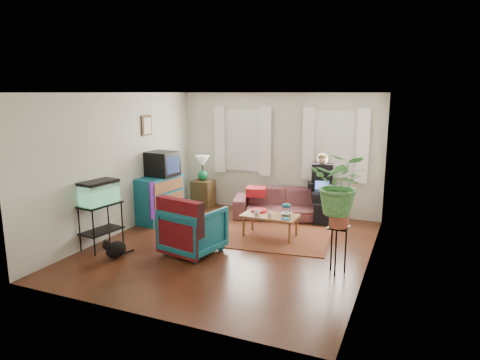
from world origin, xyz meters
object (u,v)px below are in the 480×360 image
at_px(dresser, 159,199).
at_px(coffee_table, 270,226).
at_px(sofa, 285,199).
at_px(side_table, 203,194).
at_px(aquarium_stand, 101,226).
at_px(plant_stand, 338,250).
at_px(armchair, 193,227).

relative_size(dresser, coffee_table, 1.03).
relative_size(sofa, side_table, 3.33).
height_order(sofa, aquarium_stand, sofa).
bearing_deg(coffee_table, sofa, 96.78).
distance_m(dresser, plant_stand, 4.05).
bearing_deg(sofa, coffee_table, -100.58).
xyz_separation_m(sofa, coffee_table, (0.12, -1.28, -0.20)).
xyz_separation_m(armchair, coffee_table, (0.91, 1.24, -0.22)).
distance_m(dresser, aquarium_stand, 1.74).
height_order(dresser, armchair, dresser).
bearing_deg(plant_stand, coffee_table, 141.31).
bearing_deg(armchair, sofa, -96.11).
xyz_separation_m(sofa, armchair, (-0.79, -2.51, 0.02)).
bearing_deg(sofa, plant_stand, -73.26).
height_order(side_table, armchair, armchair).
height_order(dresser, plant_stand, dresser).
height_order(side_table, aquarium_stand, aquarium_stand).
bearing_deg(plant_stand, armchair, -177.76).
distance_m(dresser, armchair, 2.01).
height_order(armchair, plant_stand, armchair).
height_order(side_table, plant_stand, plant_stand).
bearing_deg(sofa, armchair, -123.31).
height_order(aquarium_stand, armchair, armchair).
distance_m(sofa, armchair, 2.63).
distance_m(side_table, aquarium_stand, 3.03).
bearing_deg(armchair, side_table, -54.07).
height_order(armchair, coffee_table, armchair).
height_order(sofa, armchair, armchair).
relative_size(sofa, coffee_table, 2.09).
distance_m(aquarium_stand, plant_stand, 3.90).
bearing_deg(aquarium_stand, dresser, 98.34).
bearing_deg(side_table, sofa, -2.14).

